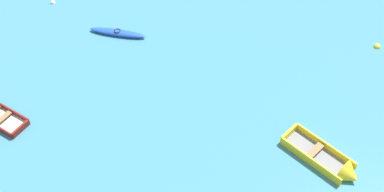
{
  "coord_description": "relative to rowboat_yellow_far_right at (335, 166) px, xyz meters",
  "views": [
    {
      "loc": [
        1.68,
        4.57,
        17.64
      ],
      "look_at": [
        0.0,
        20.67,
        0.15
      ],
      "focal_mm": 46.22,
      "sensor_mm": 36.0,
      "label": 1
    }
  ],
  "objects": [
    {
      "name": "rowboat_yellow_far_right",
      "position": [
        0.0,
        0.0,
        0.0
      ],
      "size": [
        3.49,
        3.13,
        1.08
      ],
      "color": "gray",
      "rests_on": "ground_plane"
    },
    {
      "name": "kayak_blue_outer_left",
      "position": [
        -11.04,
        7.72,
        -0.05
      ],
      "size": [
        3.21,
        0.85,
        0.3
      ],
      "color": "blue",
      "rests_on": "ground_plane"
    },
    {
      "name": "mooring_buoy_central",
      "position": [
        -15.44,
        10.17,
        -0.19
      ],
      "size": [
        0.29,
        0.29,
        0.29
      ],
      "primitive_type": "sphere",
      "color": "silver",
      "rests_on": "ground_plane"
    },
    {
      "name": "mooring_buoy_far_field",
      "position": [
        3.01,
        8.18,
        -0.19
      ],
      "size": [
        0.37,
        0.37,
        0.37
      ],
      "primitive_type": "sphere",
      "color": "yellow",
      "rests_on": "ground_plane"
    }
  ]
}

